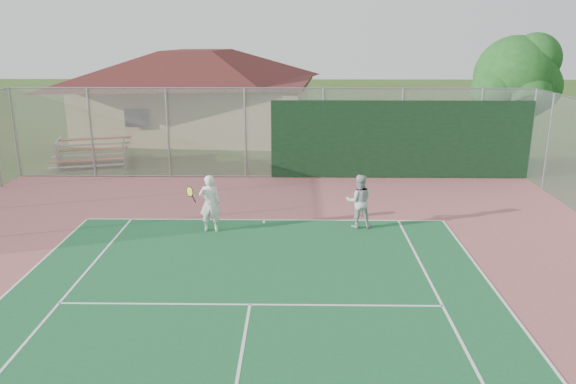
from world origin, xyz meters
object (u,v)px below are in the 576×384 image
(bleachers, at_px, (91,152))
(tree, at_px, (517,80))
(player_white_front, at_px, (210,204))
(player_grey_back, at_px, (359,202))
(clubhouse, at_px, (198,84))

(bleachers, distance_m, tree, 18.10)
(player_white_front, bearing_deg, tree, -145.86)
(player_white_front, distance_m, player_grey_back, 4.35)
(player_white_front, bearing_deg, bleachers, -53.27)
(tree, bearing_deg, player_white_front, -144.40)
(bleachers, bearing_deg, player_white_front, -67.33)
(tree, distance_m, player_grey_back, 11.07)
(bleachers, xyz_separation_m, tree, (17.84, 0.33, 3.05))
(clubhouse, bearing_deg, player_white_front, -74.49)
(tree, xyz_separation_m, player_white_front, (-11.58, -8.29, -2.78))
(bleachers, distance_m, player_white_front, 10.13)
(clubhouse, height_order, player_white_front, clubhouse)
(tree, bearing_deg, player_grey_back, -132.59)
(bleachers, height_order, player_grey_back, player_grey_back)
(bleachers, distance_m, player_grey_back, 13.01)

